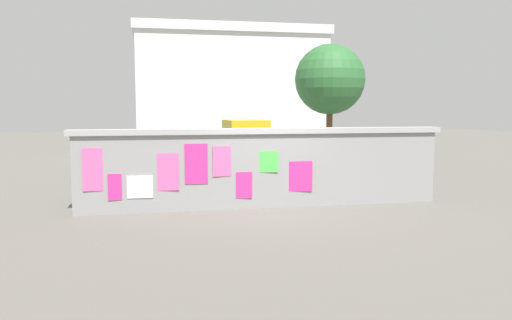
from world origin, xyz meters
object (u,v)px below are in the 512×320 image
Objects in this scene: bicycle_far at (115,183)px; tree_roadside at (330,80)px; auto_rickshaw_truck at (214,151)px; person_bystander at (229,158)px; motorcycle at (330,174)px; person_walking at (115,151)px; bicycle_near at (336,165)px.

tree_roadside is (8.41, 8.03, 3.06)m from bicycle_far.
person_bystander is at bearing -89.33° from auto_rickshaw_truck.
auto_rickshaw_truck is 1.97× the size of motorcycle.
auto_rickshaw_truck is at bearing 90.67° from person_bystander.
person_walking is at bearing 93.50° from bicycle_far.
person_bystander is (2.92, -2.54, 0.00)m from person_walking.
person_walking is (-0.13, 2.11, 0.62)m from bicycle_far.
auto_rickshaw_truck is 2.15× the size of bicycle_near.
bicycle_far is at bearing -86.50° from person_walking.
person_walking is (-2.88, -0.45, 0.09)m from auto_rickshaw_truck.
person_bystander is at bearing -8.69° from bicycle_far.
tree_roadside reaches higher than bicycle_far.
bicycle_near is (4.04, 0.25, -0.54)m from auto_rickshaw_truck.
auto_rickshaw_truck reaches higher than person_walking.
person_bystander is (-2.80, -0.46, 0.52)m from motorcycle.
bicycle_near is 0.35× the size of tree_roadside.
bicycle_far reaches higher than motorcycle.
motorcycle is 6.10m from person_walking.
motorcycle is (2.83, -2.53, -0.44)m from auto_rickshaw_truck.
person_walking reaches higher than bicycle_far.
bicycle_far is 12.02m from tree_roadside.
bicycle_far is 0.34× the size of tree_roadside.
person_bystander is 0.33× the size of tree_roadside.
bicycle_near is at bearing 38.95° from person_bystander.
person_bystander is at bearing -123.59° from tree_roadside.
person_bystander is at bearing -40.99° from person_walking.
motorcycle is at bearing 9.27° from person_bystander.
tree_roadside is (5.62, 8.46, 2.44)m from person_bystander.
motorcycle is at bearing -113.51° from bicycle_near.
auto_rickshaw_truck is at bearing 42.89° from bicycle_far.
person_bystander reaches higher than motorcycle.
motorcycle is at bearing -109.42° from tree_roadside.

